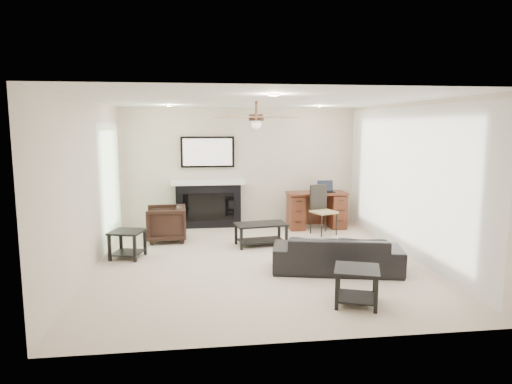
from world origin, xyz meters
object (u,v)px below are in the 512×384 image
Objects in this scene: armchair at (166,224)px; sofa at (337,253)px; coffee_table at (261,234)px; fireplace_unit at (208,182)px; desk at (316,210)px.

sofa is at bearing 48.01° from armchair.
fireplace_unit reaches higher than coffee_table.
armchair reaches higher than coffee_table.
coffee_table is at bearing -61.42° from fireplace_unit.
armchair is 1.49m from fireplace_unit.
armchair is 0.38× the size of fireplace_unit.
sofa is 1.84m from coffee_table.
desk is (0.44, 2.82, 0.11)m from sofa.
sofa is 3.37m from armchair.
armchair is 0.80× the size of coffee_table.
sofa is 0.97× the size of fireplace_unit.
desk reaches higher than armchair.
desk is (1.34, 1.22, 0.18)m from coffee_table.
desk is at bearing -85.87° from sofa.
armchair is 1.79m from coffee_table.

